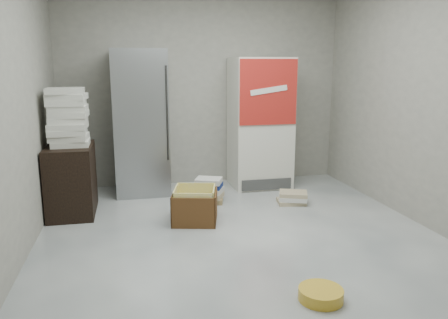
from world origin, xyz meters
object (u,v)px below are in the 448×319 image
steel_fridge (141,123)px  coke_cooler (260,123)px  cardboard_box (195,208)px  wood_shelf (72,180)px  phonebook_stack_main (210,190)px

steel_fridge → coke_cooler: size_ratio=1.06×
coke_cooler → cardboard_box: (-1.13, -1.31, -0.75)m
wood_shelf → cardboard_box: (1.35, -0.59, -0.24)m
wood_shelf → phonebook_stack_main: bearing=1.8°
coke_cooler → wood_shelf: (-2.48, -0.72, -0.50)m
coke_cooler → wood_shelf: bearing=-163.7°
steel_fridge → coke_cooler: steel_fridge is taller
coke_cooler → phonebook_stack_main: bearing=-141.7°
coke_cooler → wood_shelf: size_ratio=2.25×
wood_shelf → cardboard_box: size_ratio=1.40×
phonebook_stack_main → cardboard_box: bearing=-92.1°
steel_fridge → cardboard_box: (0.52, -1.32, -0.79)m
steel_fridge → cardboard_box: bearing=-68.6°
coke_cooler → phonebook_stack_main: coke_cooler is taller
steel_fridge → phonebook_stack_main: (0.80, -0.68, -0.79)m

